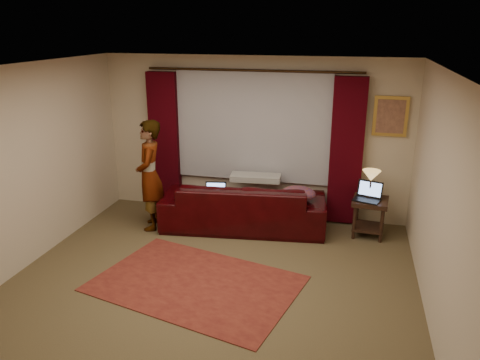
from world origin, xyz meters
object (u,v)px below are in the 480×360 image
Objects in this scene: end_table at (369,217)px; person at (150,175)px; sofa at (244,196)px; laptop_table at (367,192)px; laptop_sofa at (215,192)px; tiffany_lamp at (371,184)px.

end_table is 3.39m from person.
laptop_table is (1.85, 0.07, 0.21)m from sofa.
sofa is at bearing 85.66° from person.
laptop_sofa is 0.82× the size of tiffany_lamp.
laptop_table is (-0.04, -0.13, -0.08)m from tiffany_lamp.
laptop_table is at bearing -3.14° from laptop_sofa.
laptop_sofa is 1.04m from person.
laptop_sofa is 2.35m from end_table.
tiffany_lamp is at bearing 81.17° from person.
end_table is at bearing 80.05° from person.
laptop_table is at bearing -107.17° from tiffany_lamp.
tiffany_lamp is (-0.02, 0.06, 0.51)m from end_table.
person reaches higher than sofa.
laptop_sofa is at bearing -171.11° from end_table.
person is at bearing 7.35° from sofa.
sofa reaches higher than laptop_table.
laptop_sofa is 0.21× the size of person.
laptop_table reaches higher than laptop_sofa.
tiffany_lamp is 3.33m from person.
end_table is 0.44m from laptop_table.
tiffany_lamp is at bearing 179.46° from sofa.
person reaches higher than laptop_sofa.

